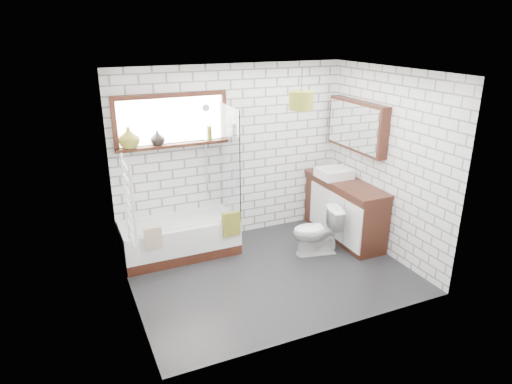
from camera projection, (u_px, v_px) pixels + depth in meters
name	position (u px, v px, depth m)	size (l,w,h in m)	color
floor	(270.00, 273.00, 5.84)	(3.40, 2.60, 0.01)	black
ceiling	(273.00, 71.00, 4.98)	(3.40, 2.60, 0.01)	white
wall_back	(232.00, 154.00, 6.53)	(3.40, 0.01, 2.50)	white
wall_front	(332.00, 221.00, 4.29)	(3.40, 0.01, 2.50)	white
wall_left	(125.00, 201.00, 4.76)	(0.01, 2.60, 2.50)	white
wall_right	(387.00, 163.00, 6.06)	(0.01, 2.60, 2.50)	white
window	(172.00, 121.00, 5.97)	(1.52, 0.16, 0.68)	black
towel_radiator	(130.00, 205.00, 4.79)	(0.06, 0.52, 1.00)	white
mirror_cabinet	(357.00, 126.00, 6.40)	(0.16, 1.20, 0.70)	black
shower_riser	(206.00, 150.00, 6.30)	(0.02, 0.02, 1.30)	silver
bathtub	(180.00, 238.00, 6.23)	(1.55, 0.68, 0.50)	white
shower_screen	(230.00, 161.00, 6.17)	(0.02, 0.72, 1.50)	white
towel_green	(231.00, 224.00, 6.09)	(0.24, 0.07, 0.33)	olive
towel_beige	(153.00, 238.00, 5.69)	(0.22, 0.05, 0.28)	tan
vanity	(344.00, 209.00, 6.70)	(0.49, 1.52, 0.87)	black
basin	(334.00, 173.00, 6.70)	(0.46, 0.41, 0.14)	white
tap	(344.00, 168.00, 6.74)	(0.03, 0.03, 0.16)	silver
toilet	(317.00, 231.00, 6.23)	(0.65, 0.37, 0.67)	white
vase_olive	(129.00, 139.00, 5.79)	(0.26, 0.26, 0.28)	olive
vase_dark	(158.00, 139.00, 5.95)	(0.19, 0.19, 0.20)	black
bottle	(210.00, 135.00, 6.22)	(0.06, 0.06, 0.19)	olive
pendant	(301.00, 100.00, 5.66)	(0.31, 0.31, 0.23)	olive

